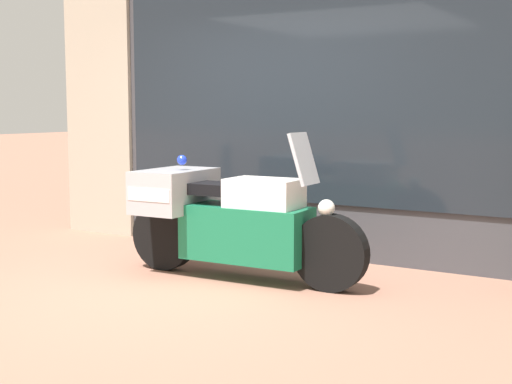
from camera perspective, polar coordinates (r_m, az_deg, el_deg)
ground_plane at (r=5.90m, az=-6.60°, el=-7.90°), size 60.00×60.00×0.00m
shop_building at (r=7.61m, az=-0.08°, el=9.08°), size 5.89×0.55×3.58m
window_display at (r=7.31m, az=5.72°, el=-1.11°), size 4.46×0.30×2.11m
paramedic_motorcycle at (r=6.25m, az=-2.48°, el=-1.92°), size 2.29×0.81×1.29m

